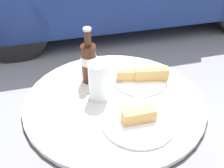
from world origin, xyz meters
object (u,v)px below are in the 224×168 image
lunch_plate_far (139,120)px  bistro_table (114,132)px  cola_bottle_left (89,61)px  lunch_plate_near (141,78)px  drinking_glass (99,83)px

lunch_plate_far → bistro_table: bearing=106.9°
cola_bottle_left → lunch_plate_near: cola_bottle_left is taller
lunch_plate_near → lunch_plate_far: size_ratio=0.89×
cola_bottle_left → drinking_glass: (0.01, -0.12, -0.02)m
cola_bottle_left → drinking_glass: bearing=-84.3°
cola_bottle_left → drinking_glass: size_ratio=1.56×
cola_bottle_left → drinking_glass: 0.13m
bistro_table → lunch_plate_far: bearing=-73.1°
cola_bottle_left → lunch_plate_far: (0.11, -0.30, -0.08)m
drinking_glass → lunch_plate_far: size_ratio=0.60×
cola_bottle_left → lunch_plate_near: (0.21, -0.06, -0.08)m
bistro_table → cola_bottle_left: cola_bottle_left is taller
bistro_table → cola_bottle_left: 0.32m
lunch_plate_far → lunch_plate_near: bearing=68.1°
drinking_glass → lunch_plate_near: 0.21m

